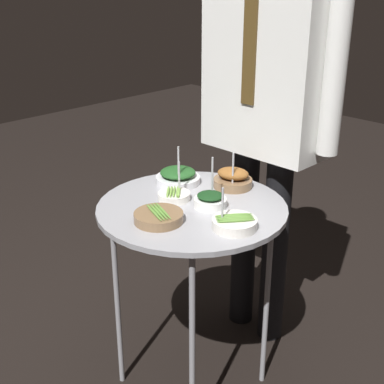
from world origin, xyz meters
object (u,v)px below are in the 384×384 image
object	(u,v)px
bowl_asparagus_front_left	(174,195)
bowl_roast_near_rim	(233,179)
serving_cart	(192,221)
bowl_asparagus_center	(234,223)
bowl_spinach_far_rim	(210,200)
bowl_spinach_back_left	(178,177)
bowl_asparagus_mid_left	(159,217)
waiter_figure	(268,90)

from	to	relation	value
bowl_asparagus_front_left	bowl_roast_near_rim	bearing A→B (deg)	73.54
serving_cart	bowl_roast_near_rim	bearing A→B (deg)	92.68
bowl_asparagus_center	bowl_spinach_far_rim	size ratio (longest dim) A/B	0.84
bowl_spinach_back_left	bowl_asparagus_front_left	bearing A→B (deg)	-48.66
serving_cart	bowl_asparagus_front_left	bearing A→B (deg)	-173.62
bowl_asparagus_mid_left	bowl_spinach_back_left	world-z (taller)	bowl_spinach_back_left
bowl_asparagus_front_left	serving_cart	bearing A→B (deg)	6.38
bowl_roast_near_rim	bowl_spinach_far_rim	bearing A→B (deg)	-71.84
bowl_asparagus_mid_left	waiter_figure	distance (m)	0.68
bowl_asparagus_center	bowl_spinach_back_left	size ratio (longest dim) A/B	0.85
bowl_asparagus_front_left	bowl_spinach_far_rim	distance (m)	0.14
bowl_roast_near_rim	bowl_asparagus_mid_left	xyz separation A→B (m)	(0.02, -0.39, -0.01)
serving_cart	bowl_spinach_back_left	distance (m)	0.23
bowl_roast_near_rim	bowl_asparagus_mid_left	world-z (taller)	bowl_roast_near_rim
bowl_asparagus_mid_left	waiter_figure	bearing A→B (deg)	95.11
bowl_asparagus_front_left	bowl_spinach_back_left	bearing A→B (deg)	131.34
bowl_asparagus_center	waiter_figure	world-z (taller)	waiter_figure
serving_cart	waiter_figure	xyz separation A→B (m)	(-0.04, 0.45, 0.38)
bowl_roast_near_rim	bowl_spinach_far_rim	xyz separation A→B (m)	(0.06, -0.19, -0.01)
bowl_asparagus_center	bowl_spinach_far_rim	bearing A→B (deg)	158.54
bowl_asparagus_center	bowl_spinach_back_left	bearing A→B (deg)	161.22
serving_cart	bowl_spinach_back_left	bearing A→B (deg)	149.52
bowl_asparagus_front_left	bowl_asparagus_mid_left	world-z (taller)	bowl_asparagus_front_left
bowl_asparagus_front_left	waiter_figure	distance (m)	0.55
bowl_roast_near_rim	bowl_spinach_back_left	bearing A→B (deg)	-145.31
bowl_asparagus_center	bowl_asparagus_mid_left	world-z (taller)	bowl_asparagus_center
bowl_roast_near_rim	bowl_spinach_back_left	size ratio (longest dim) A/B	0.89
bowl_asparagus_front_left	bowl_spinach_far_rim	bearing A→B (deg)	19.06
bowl_asparagus_mid_left	bowl_spinach_back_left	size ratio (longest dim) A/B	0.96
bowl_spinach_far_rim	waiter_figure	bearing A→B (deg)	102.90
bowl_asparagus_center	bowl_spinach_far_rim	distance (m)	0.17
bowl_spinach_back_left	bowl_spinach_far_rim	bearing A→B (deg)	-16.83
bowl_asparagus_center	serving_cart	bearing A→B (deg)	172.56
serving_cart	bowl_asparagus_mid_left	world-z (taller)	bowl_asparagus_mid_left
bowl_asparagus_mid_left	bowl_spinach_far_rim	distance (m)	0.20
bowl_spinach_far_rim	bowl_spinach_back_left	size ratio (longest dim) A/B	1.01
bowl_asparagus_center	bowl_asparagus_mid_left	bearing A→B (deg)	-146.45
bowl_spinach_far_rim	waiter_figure	distance (m)	0.52
bowl_roast_near_rim	bowl_spinach_far_rim	distance (m)	0.20
serving_cart	bowl_spinach_back_left	world-z (taller)	bowl_spinach_back_left
bowl_roast_near_rim	bowl_asparagus_front_left	xyz separation A→B (m)	(-0.07, -0.23, -0.01)
bowl_asparagus_center	bowl_spinach_back_left	distance (m)	0.42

